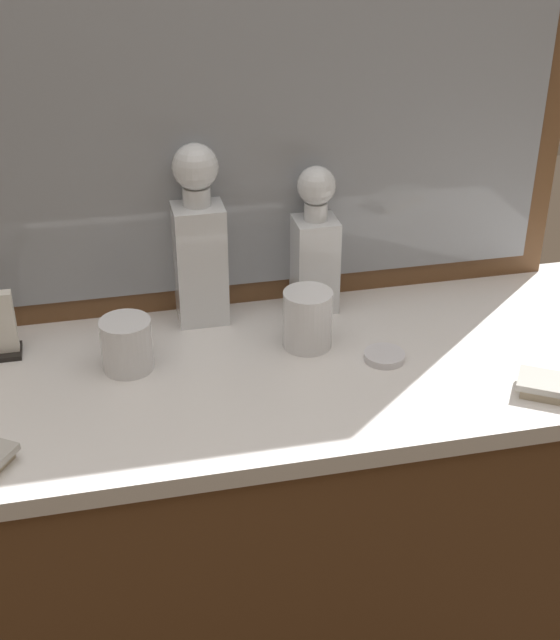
# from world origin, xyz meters

# --- Properties ---
(dresser) EXTENTS (1.27, 0.48, 0.84)m
(dresser) POSITION_xyz_m (0.00, 0.00, 0.42)
(dresser) COLOR brown
(dresser) RESTS_ON ground_plane
(dresser_mirror) EXTENTS (1.09, 0.03, 0.78)m
(dresser_mirror) POSITION_xyz_m (0.00, 0.22, 1.23)
(dresser_mirror) COLOR brown
(dresser_mirror) RESTS_ON dresser
(crystal_decanter_center) EXTENTS (0.08, 0.08, 0.30)m
(crystal_decanter_center) POSITION_xyz_m (-0.10, 0.18, 0.97)
(crystal_decanter_center) COLOR white
(crystal_decanter_center) RESTS_ON dresser
(crystal_decanter_far_left) EXTENTS (0.07, 0.07, 0.25)m
(crystal_decanter_far_left) POSITION_xyz_m (0.10, 0.17, 0.94)
(crystal_decanter_far_left) COLOR white
(crystal_decanter_far_left) RESTS_ON dresser
(crystal_tumbler_rear) EXTENTS (0.08, 0.08, 0.08)m
(crystal_tumbler_rear) POSITION_xyz_m (-0.23, 0.04, 0.88)
(crystal_tumbler_rear) COLOR white
(crystal_tumbler_rear) RESTS_ON dresser
(crystal_tumbler_left) EXTENTS (0.08, 0.08, 0.10)m
(crystal_tumbler_left) POSITION_xyz_m (0.06, 0.05, 0.89)
(crystal_tumbler_left) COLOR white
(crystal_tumbler_left) RESTS_ON dresser
(porcelain_dish) EXTENTS (0.06, 0.06, 0.01)m
(porcelain_dish) POSITION_xyz_m (0.16, -0.02, 0.85)
(porcelain_dish) COLOR silver
(porcelain_dish) RESTS_ON dresser
(napkin_holder) EXTENTS (0.05, 0.05, 0.11)m
(napkin_holder) POSITION_xyz_m (-0.42, 0.12, 0.89)
(napkin_holder) COLOR black
(napkin_holder) RESTS_ON dresser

